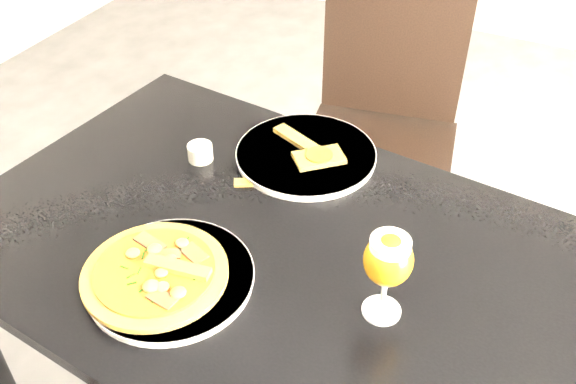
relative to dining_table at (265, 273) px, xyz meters
The scene contains 9 objects.
dining_table is the anchor object (origin of this frame).
chair_far 0.80m from the dining_table, 91.95° to the left, with size 0.52×0.52×0.96m.
plate_main 0.22m from the dining_table, 120.64° to the right, with size 0.30×0.30×0.02m, color white.
pizza 0.25m from the dining_table, 123.55° to the right, with size 0.26×0.26×0.03m.
plate_second 0.30m from the dining_table, 98.44° to the left, with size 0.31×0.31×0.02m, color white.
crust_scraps 0.31m from the dining_table, 95.88° to the left, with size 0.20×0.14×0.02m.
loose_crust 0.20m from the dining_table, 122.53° to the left, with size 0.10×0.02×0.01m, color olive.
sauce_cup 0.32m from the dining_table, 145.67° to the left, with size 0.06×0.06×0.04m.
beer_glass 0.35m from the dining_table, 13.86° to the right, with size 0.08×0.08×0.17m.
Camera 1 is at (0.21, -0.56, 1.60)m, focal length 40.00 mm.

